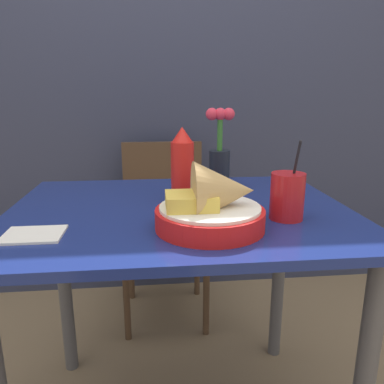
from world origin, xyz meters
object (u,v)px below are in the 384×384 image
at_px(food_basket, 214,206).
at_px(flower_vase, 219,155).
at_px(chair_far_window, 164,213).
at_px(ketchup_bottle, 182,165).
at_px(drink_cup, 287,198).

height_order(food_basket, flower_vase, flower_vase).
bearing_deg(food_basket, flower_vase, 78.45).
distance_m(chair_far_window, ketchup_bottle, 0.76).
height_order(chair_far_window, drink_cup, drink_cup).
distance_m(ketchup_bottle, flower_vase, 0.20).
bearing_deg(chair_far_window, food_basket, -83.83).
bearing_deg(chair_far_window, flower_vase, -70.29).
bearing_deg(flower_vase, chair_far_window, 109.71).
distance_m(food_basket, flower_vase, 0.43).
bearing_deg(flower_vase, food_basket, -101.55).
bearing_deg(flower_vase, drink_cup, -72.24).
distance_m(chair_far_window, flower_vase, 0.66).
relative_size(food_basket, ketchup_bottle, 1.20).
relative_size(food_basket, drink_cup, 1.27).
bearing_deg(food_basket, drink_cup, 14.40).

